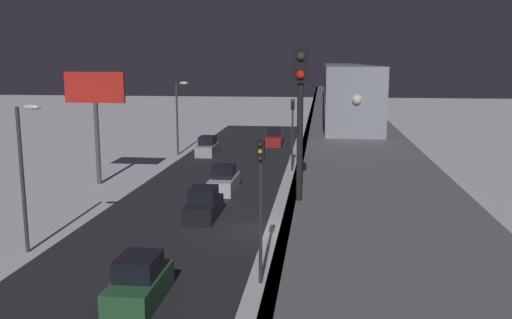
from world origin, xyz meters
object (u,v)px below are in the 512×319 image
at_px(rail_signal, 300,98).
at_px(sedan_white, 224,181).
at_px(sedan_green, 139,283).
at_px(sedan_silver, 207,147).
at_px(sedan_red, 275,138).
at_px(sedan_black, 204,205).
at_px(traffic_light_mid, 292,125).
at_px(traffic_light_near, 261,191).
at_px(commercial_billboard, 95,99).
at_px(subway_train, 343,85).

xyz_separation_m(rail_signal, sedan_white, (6.69, -25.63, -7.99)).
relative_size(sedan_green, sedan_white, 0.90).
distance_m(sedan_green, sedan_silver, 35.71).
height_order(sedan_red, sedan_green, same).
relative_size(sedan_black, sedan_white, 0.91).
distance_m(sedan_black, traffic_light_mid, 16.54).
bearing_deg(sedan_silver, sedan_green, 97.40).
relative_size(sedan_silver, traffic_light_mid, 0.68).
xyz_separation_m(rail_signal, sedan_silver, (11.29, -41.53, -7.99)).
xyz_separation_m(sedan_red, sedan_white, (1.80, 23.77, 0.01)).
bearing_deg(sedan_green, sedan_white, 90.00).
relative_size(traffic_light_near, traffic_light_mid, 1.00).
relative_size(rail_signal, traffic_light_mid, 0.62).
height_order(sedan_green, traffic_light_near, traffic_light_near).
height_order(sedan_green, commercial_billboard, commercial_billboard).
bearing_deg(subway_train, rail_signal, 85.89).
bearing_deg(sedan_green, sedan_red, 87.62).
bearing_deg(sedan_black, sedan_green, -90.00).
bearing_deg(subway_train, sedan_black, 53.32).
xyz_separation_m(subway_train, sedan_silver, (13.47, -11.20, -7.04)).
bearing_deg(sedan_black, traffic_light_near, -64.40).
distance_m(sedan_red, sedan_silver, 10.15).
bearing_deg(sedan_silver, subway_train, 140.27).
distance_m(subway_train, rail_signal, 30.42).
bearing_deg(sedan_black, commercial_billboard, 140.72).
relative_size(sedan_green, sedan_black, 0.99).
xyz_separation_m(sedan_red, sedan_silver, (6.40, 7.87, 0.01)).
distance_m(sedan_red, traffic_light_near, 41.04).
height_order(sedan_green, sedan_black, same).
bearing_deg(traffic_light_near, sedan_black, -64.40).
bearing_deg(sedan_white, traffic_light_near, -74.56).
distance_m(traffic_light_near, traffic_light_mid, 25.30).
height_order(rail_signal, sedan_silver, rail_signal).
xyz_separation_m(sedan_black, traffic_light_mid, (-4.70, -15.49, 3.40)).
distance_m(rail_signal, sedan_green, 12.08).
xyz_separation_m(subway_train, commercial_billboard, (19.25, 3.42, -1.01)).
height_order(sedan_red, traffic_light_mid, traffic_light_mid).
height_order(sedan_red, commercial_billboard, commercial_billboard).
bearing_deg(sedan_red, rail_signal, -84.35).
bearing_deg(commercial_billboard, rail_signal, 122.39).
bearing_deg(traffic_light_mid, subway_train, 139.42).
distance_m(sedan_silver, traffic_light_mid, 12.50).
distance_m(subway_train, sedan_black, 16.44).
height_order(traffic_light_near, commercial_billboard, commercial_billboard).
height_order(sedan_silver, commercial_billboard, commercial_billboard).
bearing_deg(sedan_green, sedan_silver, 97.40).
bearing_deg(sedan_red, sedan_black, -93.32).
bearing_deg(sedan_red, commercial_billboard, -118.44).
height_order(sedan_black, sedan_silver, same).
bearing_deg(sedan_white, sedan_silver, 106.13).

